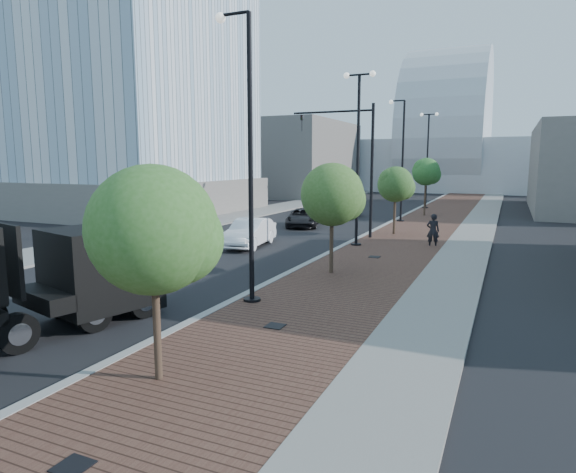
% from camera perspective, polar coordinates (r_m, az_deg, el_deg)
% --- Properties ---
extents(sidewalk, '(7.00, 140.00, 0.12)m').
position_cam_1_polar(sidewalk, '(44.37, 18.05, 2.28)').
color(sidewalk, '#4C2D23').
rests_on(sidewalk, ground).
extents(concrete_strip, '(2.40, 140.00, 0.13)m').
position_cam_1_polar(concrete_strip, '(44.17, 21.53, 2.08)').
color(concrete_strip, slate).
rests_on(concrete_strip, ground).
extents(curb, '(0.30, 140.00, 0.14)m').
position_cam_1_polar(curb, '(44.87, 13.60, 2.55)').
color(curb, gray).
rests_on(curb, ground).
extents(west_sidewalk, '(4.00, 140.00, 0.12)m').
position_cam_1_polar(west_sidewalk, '(48.92, -1.55, 3.26)').
color(west_sidewalk, slate).
rests_on(west_sidewalk, ground).
extents(white_sedan, '(2.23, 4.81, 1.53)m').
position_cam_1_polar(white_sedan, '(27.32, -4.44, 0.45)').
color(white_sedan, white).
rests_on(white_sedan, ground).
extents(dark_car_mid, '(3.43, 5.05, 1.29)m').
position_cam_1_polar(dark_car_mid, '(35.58, 1.69, 2.18)').
color(dark_car_mid, black).
rests_on(dark_car_mid, ground).
extents(dark_car_far, '(3.34, 4.89, 1.32)m').
position_cam_1_polar(dark_car_far, '(41.78, 6.05, 3.12)').
color(dark_car_far, black).
rests_on(dark_car_far, ground).
extents(pedestrian, '(0.75, 0.57, 1.86)m').
position_cam_1_polar(pedestrian, '(27.89, 16.36, 0.64)').
color(pedestrian, black).
rests_on(pedestrian, ground).
extents(streetlight_1, '(1.44, 0.56, 9.21)m').
position_cam_1_polar(streetlight_1, '(15.85, -4.69, 7.51)').
color(streetlight_1, black).
rests_on(streetlight_1, ground).
extents(streetlight_2, '(1.72, 0.56, 9.28)m').
position_cam_1_polar(streetlight_2, '(26.96, 8.04, 8.93)').
color(streetlight_2, black).
rests_on(streetlight_2, ground).
extents(streetlight_3, '(1.44, 0.56, 9.21)m').
position_cam_1_polar(streetlight_3, '(38.65, 12.88, 7.98)').
color(streetlight_3, black).
rests_on(streetlight_3, ground).
extents(streetlight_4, '(1.72, 0.56, 9.28)m').
position_cam_1_polar(streetlight_4, '(50.45, 15.75, 8.52)').
color(streetlight_4, black).
rests_on(streetlight_4, ground).
extents(traffic_mast, '(5.09, 0.20, 8.00)m').
position_cam_1_polar(traffic_mast, '(30.09, 8.00, 9.20)').
color(traffic_mast, black).
rests_on(traffic_mast, ground).
extents(tree_0, '(2.65, 2.65, 4.61)m').
position_cam_1_polar(tree_0, '(10.31, -15.02, 0.70)').
color(tree_0, '#382619').
rests_on(tree_0, ground).
extents(tree_1, '(2.57, 2.55, 4.60)m').
position_cam_1_polar(tree_1, '(20.03, 5.25, 4.80)').
color(tree_1, '#382619').
rests_on(tree_1, ground).
extents(tree_2, '(2.29, 2.22, 4.36)m').
position_cam_1_polar(tree_2, '(31.61, 12.37, 5.88)').
color(tree_2, '#382619').
rests_on(tree_2, ground).
extents(tree_3, '(2.37, 2.31, 4.95)m').
position_cam_1_polar(tree_3, '(43.40, 15.69, 7.18)').
color(tree_3, '#382619').
rests_on(tree_3, ground).
extents(tower_podium, '(19.00, 19.00, 3.00)m').
position_cam_1_polar(tower_podium, '(48.27, -17.70, 4.50)').
color(tower_podium, slate).
rests_on(tower_podium, ground).
extents(convention_center, '(50.00, 30.00, 50.00)m').
position_cam_1_polar(convention_center, '(89.47, 17.88, 9.10)').
color(convention_center, '#B3B8BD').
rests_on(convention_center, ground).
extents(commercial_block_nw, '(14.00, 20.00, 10.00)m').
position_cam_1_polar(commercial_block_nw, '(69.80, 0.39, 8.93)').
color(commercial_block_nw, slate).
rests_on(commercial_block_nw, ground).
extents(utility_cover_0, '(0.50, 0.50, 0.02)m').
position_cam_1_polar(utility_cover_0, '(8.78, -23.53, -23.10)').
color(utility_cover_0, black).
rests_on(utility_cover_0, sidewalk).
extents(utility_cover_1, '(0.50, 0.50, 0.02)m').
position_cam_1_polar(utility_cover_1, '(13.94, -1.50, -10.26)').
color(utility_cover_1, black).
rests_on(utility_cover_1, sidewalk).
extents(utility_cover_2, '(0.50, 0.50, 0.02)m').
position_cam_1_polar(utility_cover_2, '(24.02, 9.94, -2.33)').
color(utility_cover_2, black).
rests_on(utility_cover_2, sidewalk).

